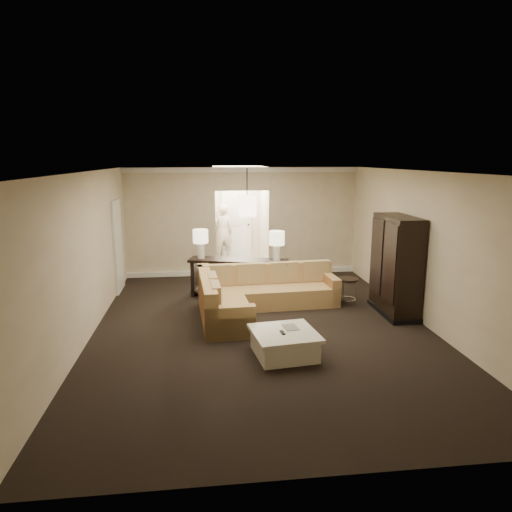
{
  "coord_description": "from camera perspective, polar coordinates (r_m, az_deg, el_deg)",
  "views": [
    {
      "loc": [
        -1.03,
        -7.76,
        3.03
      ],
      "look_at": [
        0.03,
        1.2,
        1.08
      ],
      "focal_mm": 32.0,
      "sensor_mm": 36.0,
      "label": 1
    }
  ],
  "objects": [
    {
      "name": "ground",
      "position": [
        8.4,
        0.78,
        -8.97
      ],
      "size": [
        8.0,
        8.0,
        0.0
      ],
      "primitive_type": "plane",
      "color": "black",
      "rests_on": "ground"
    },
    {
      "name": "wall_front",
      "position": [
        4.23,
        8.05,
        -10.61
      ],
      "size": [
        6.0,
        0.04,
        2.8
      ],
      "primitive_type": "cube",
      "color": "beige",
      "rests_on": "ground"
    },
    {
      "name": "crown_molding",
      "position": [
        11.76,
        -1.74,
        10.71
      ],
      "size": [
        6.0,
        0.1,
        0.12
      ],
      "primitive_type": "cube",
      "color": "white",
      "rests_on": "wall_back"
    },
    {
      "name": "console_table",
      "position": [
        10.11,
        -2.2,
        -2.3
      ],
      "size": [
        2.24,
        1.04,
        0.84
      ],
      "rotation": [
        0.0,
        0.0,
        -0.26
      ],
      "color": "black",
      "rests_on": "ground"
    },
    {
      "name": "wall_left",
      "position": [
        8.17,
        -20.53,
        -0.11
      ],
      "size": [
        0.04,
        8.0,
        2.8
      ],
      "primitive_type": "cube",
      "color": "beige",
      "rests_on": "ground"
    },
    {
      "name": "table_lamp_right",
      "position": [
        9.84,
        2.61,
        1.88
      ],
      "size": [
        0.34,
        0.34,
        0.65
      ],
      "color": "white",
      "rests_on": "console_table"
    },
    {
      "name": "baseboard",
      "position": [
        12.13,
        -1.66,
        -2.0
      ],
      "size": [
        6.0,
        0.1,
        0.12
      ],
      "primitive_type": "cube",
      "color": "white",
      "rests_on": "ground"
    },
    {
      "name": "armoire",
      "position": [
        9.3,
        17.05,
        -1.41
      ],
      "size": [
        0.58,
        1.35,
        1.94
      ],
      "color": "black",
      "rests_on": "ground"
    },
    {
      "name": "side_door",
      "position": [
        10.92,
        -16.85,
        1.2
      ],
      "size": [
        0.05,
        0.9,
        2.1
      ],
      "primitive_type": "cube",
      "color": "white",
      "rests_on": "ground"
    },
    {
      "name": "wall_back",
      "position": [
        11.92,
        -1.72,
        4.31
      ],
      "size": [
        6.0,
        0.04,
        2.8
      ],
      "primitive_type": "cube",
      "color": "beige",
      "rests_on": "ground"
    },
    {
      "name": "foyer",
      "position": [
        13.26,
        -2.23,
        4.67
      ],
      "size": [
        1.44,
        2.02,
        2.8
      ],
      "color": "beige",
      "rests_on": "ground"
    },
    {
      "name": "table_lamp_left",
      "position": [
        10.13,
        -6.94,
        2.11
      ],
      "size": [
        0.34,
        0.34,
        0.65
      ],
      "color": "white",
      "rests_on": "console_table"
    },
    {
      "name": "wall_right",
      "position": [
        8.9,
        20.33,
        0.86
      ],
      "size": [
        0.04,
        8.0,
        2.8
      ],
      "primitive_type": "cube",
      "color": "beige",
      "rests_on": "ground"
    },
    {
      "name": "sectional_sofa",
      "position": [
        9.16,
        -0.14,
        -4.88
      ],
      "size": [
        2.92,
        2.36,
        0.86
      ],
      "rotation": [
        0.0,
        0.0,
        0.06
      ],
      "color": "brown",
      "rests_on": "ground"
    },
    {
      "name": "drink_table",
      "position": [
        9.81,
        11.39,
        -3.64
      ],
      "size": [
        0.44,
        0.44,
        0.55
      ],
      "rotation": [
        0.0,
        0.0,
        -0.34
      ],
      "color": "black",
      "rests_on": "ground"
    },
    {
      "name": "ceiling",
      "position": [
        7.84,
        0.84,
        10.5
      ],
      "size": [
        6.0,
        8.0,
        0.02
      ],
      "primitive_type": "cube",
      "color": "white",
      "rests_on": "wall_back"
    },
    {
      "name": "person",
      "position": [
        13.54,
        -4.21,
        3.29
      ],
      "size": [
        0.77,
        0.59,
        1.89
      ],
      "primitive_type": "imported",
      "rotation": [
        0.0,
        0.0,
        3.35
      ],
      "color": "beige",
      "rests_on": "ground"
    },
    {
      "name": "coffee_table",
      "position": [
        7.25,
        3.57,
        -10.81
      ],
      "size": [
        1.09,
        1.09,
        0.41
      ],
      "rotation": [
        0.0,
        0.0,
        0.13
      ],
      "color": "white",
      "rests_on": "ground"
    },
    {
      "name": "pendant_light",
      "position": [
        10.57,
        -1.12,
        6.33
      ],
      "size": [
        0.38,
        0.38,
        1.09
      ],
      "color": "black",
      "rests_on": "ceiling"
    }
  ]
}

